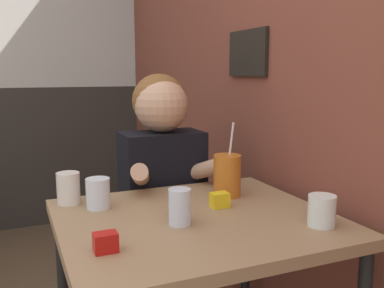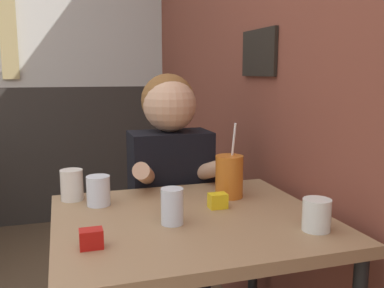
{
  "view_description": "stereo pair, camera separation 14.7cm",
  "coord_description": "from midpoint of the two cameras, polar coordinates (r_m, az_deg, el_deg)",
  "views": [
    {
      "loc": [
        0.24,
        -0.76,
        1.22
      ],
      "look_at": [
        0.81,
        0.57,
        0.97
      ],
      "focal_mm": 40.0,
      "sensor_mm": 36.0,
      "label": 1
    },
    {
      "loc": [
        0.38,
        -0.81,
        1.22
      ],
      "look_at": [
        0.81,
        0.57,
        0.97
      ],
      "focal_mm": 40.0,
      "sensor_mm": 36.0,
      "label": 2
    }
  ],
  "objects": [
    {
      "name": "person_seated",
      "position": [
        1.87,
        -0.62,
        -7.78
      ],
      "size": [
        0.42,
        0.42,
        1.21
      ],
      "color": "black",
      "rests_on": "ground_plane"
    },
    {
      "name": "condiment_ketchup",
      "position": [
        1.14,
        -9.67,
        -12.41
      ],
      "size": [
        0.06,
        0.04,
        0.05
      ],
      "color": "#B7140F",
      "rests_on": "main_table"
    },
    {
      "name": "condiment_mustard",
      "position": [
        1.45,
        6.38,
        -7.57
      ],
      "size": [
        0.06,
        0.04,
        0.05
      ],
      "color": "yellow",
      "rests_on": "main_table"
    },
    {
      "name": "brick_wall_right",
      "position": [
        2.36,
        6.49,
        12.76
      ],
      "size": [
        0.08,
        4.74,
        2.7
      ],
      "color": "brown",
      "rests_on": "ground_plane"
    },
    {
      "name": "glass_by_brick",
      "position": [
        1.28,
        0.63,
        -8.35
      ],
      "size": [
        0.07,
        0.07,
        0.11
      ],
      "color": "silver",
      "rests_on": "main_table"
    },
    {
      "name": "cocktail_pitcher",
      "position": [
        1.56,
        7.68,
        -4.32
      ],
      "size": [
        0.1,
        0.1,
        0.27
      ],
      "color": "#C6661E",
      "rests_on": "main_table"
    },
    {
      "name": "back_wall",
      "position": [
        3.57,
        -22.92,
        11.09
      ],
      "size": [
        5.45,
        0.09,
        2.7
      ],
      "color": "silver",
      "rests_on": "ground_plane"
    },
    {
      "name": "glass_near_pitcher",
      "position": [
        1.48,
        -9.62,
        -6.19
      ],
      "size": [
        0.08,
        0.08,
        0.1
      ],
      "color": "silver",
      "rests_on": "main_table"
    },
    {
      "name": "main_table",
      "position": [
        1.4,
        2.95,
        -12.92
      ],
      "size": [
        0.84,
        0.75,
        0.77
      ],
      "color": "#93704C",
      "rests_on": "ground_plane"
    },
    {
      "name": "glass_far_side",
      "position": [
        1.56,
        -13.16,
        -5.37
      ],
      "size": [
        0.08,
        0.08,
        0.11
      ],
      "color": "silver",
      "rests_on": "main_table"
    },
    {
      "name": "glass_center",
      "position": [
        1.31,
        19.44,
        -8.94
      ],
      "size": [
        0.08,
        0.08,
        0.09
      ],
      "color": "silver",
      "rests_on": "main_table"
    }
  ]
}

